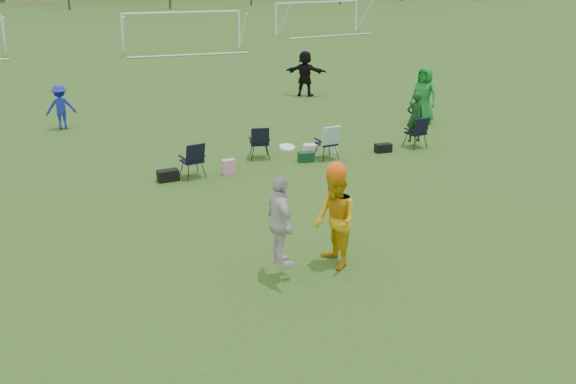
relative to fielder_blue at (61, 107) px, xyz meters
name	(u,v)px	position (x,y,z in m)	size (l,w,h in m)	color
ground	(382,295)	(4.37, -14.33, -0.76)	(260.00, 260.00, 0.00)	#2A5119
fielder_blue	(61,107)	(0.00, 0.00, 0.00)	(0.98, 0.57, 1.52)	#1724AC
fielder_green_far	(424,95)	(11.99, -3.89, 0.23)	(0.97, 0.63, 1.99)	#157928
fielder_black	(305,73)	(10.00, 2.09, 0.19)	(1.77, 0.56, 1.91)	black
center_contest	(316,220)	(3.69, -13.00, 0.26)	(1.71, 1.07, 2.52)	silver
sideline_setup	(321,140)	(6.83, -6.41, -0.24)	(8.45, 1.69, 1.71)	#103B17
goal_mid	(182,20)	(8.37, 17.67, 1.16)	(7.40, 0.63, 2.46)	white
goal_right	(318,8)	(20.37, 23.67, 1.16)	(7.35, 1.14, 2.46)	white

